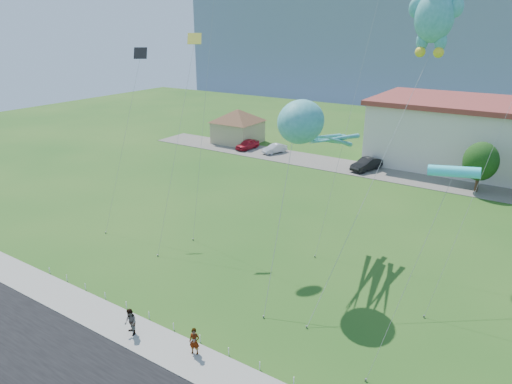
# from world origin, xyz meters

# --- Properties ---
(ground) EXTENTS (160.00, 160.00, 0.00)m
(ground) POSITION_xyz_m (0.00, 0.00, 0.00)
(ground) COLOR #1D4E15
(ground) RESTS_ON ground
(sidewalk) EXTENTS (80.00, 2.50, 0.10)m
(sidewalk) POSITION_xyz_m (0.00, -2.75, 0.05)
(sidewalk) COLOR gray
(sidewalk) RESTS_ON ground
(parking_strip) EXTENTS (70.00, 6.00, 0.06)m
(parking_strip) POSITION_xyz_m (0.00, 35.00, 0.03)
(parking_strip) COLOR #59544C
(parking_strip) RESTS_ON ground
(hill_ridge) EXTENTS (160.00, 50.00, 25.00)m
(hill_ridge) POSITION_xyz_m (0.00, 120.00, 12.50)
(hill_ridge) COLOR slate
(hill_ridge) RESTS_ON ground
(pavilion) EXTENTS (9.20, 9.20, 5.00)m
(pavilion) POSITION_xyz_m (-24.00, 38.00, 3.02)
(pavilion) COLOR tan
(pavilion) RESTS_ON ground
(rope_fence) EXTENTS (26.05, 0.05, 0.50)m
(rope_fence) POSITION_xyz_m (0.00, -1.30, 0.25)
(rope_fence) COLOR white
(rope_fence) RESTS_ON ground
(tree_near) EXTENTS (3.60, 3.60, 5.47)m
(tree_near) POSITION_xyz_m (10.00, 34.00, 3.39)
(tree_near) COLOR #3F2B19
(tree_near) RESTS_ON ground
(pedestrian_left) EXTENTS (0.67, 0.56, 1.57)m
(pedestrian_left) POSITION_xyz_m (1.45, -2.27, 0.89)
(pedestrian_left) COLOR gray
(pedestrian_left) RESTS_ON sidewalk
(pedestrian_right) EXTENTS (0.97, 0.88, 1.63)m
(pedestrian_right) POSITION_xyz_m (-2.69, -2.98, 0.92)
(pedestrian_right) COLOR gray
(pedestrian_right) RESTS_ON sidewalk
(parked_car_red) EXTENTS (2.02, 4.17, 1.37)m
(parked_car_red) POSITION_xyz_m (-20.49, 35.37, 0.74)
(parked_car_red) COLOR red
(parked_car_red) RESTS_ON parking_strip
(parked_car_silver) EXTENTS (2.40, 3.92, 1.22)m
(parked_car_silver) POSITION_xyz_m (-16.11, 35.65, 0.67)
(parked_car_silver) COLOR #B6B7BE
(parked_car_silver) RESTS_ON parking_strip
(parked_car_black) EXTENTS (2.87, 4.80, 1.49)m
(parked_car_black) POSITION_xyz_m (-2.58, 34.89, 0.81)
(parked_car_black) COLOR black
(parked_car_black) RESTS_ON parking_strip
(octopus_kite) EXTENTS (2.84, 12.95, 12.41)m
(octopus_kite) POSITION_xyz_m (1.80, 9.88, 10.25)
(octopus_kite) COLOR teal
(octopus_kite) RESTS_ON ground
(teddy_bear_kite) EXTENTS (3.89, 14.12, 20.38)m
(teddy_bear_kite) POSITION_xyz_m (7.56, 16.06, 17.75)
(teddy_bear_kite) COLOR teal
(teddy_bear_kite) RESTS_ON ground
(small_kite_cyan) EXTENTS (2.42, 4.18, 11.10)m
(small_kite_cyan) POSITION_xyz_m (12.03, 3.87, 10.57)
(small_kite_cyan) COLOR #34DEEA
(small_kite_cyan) RESTS_ON ground
(small_kite_yellow) EXTENTS (2.02, 7.77, 16.27)m
(small_kite_yellow) POSITION_xyz_m (-9.42, 10.91, 13.67)
(small_kite_yellow) COLOR gold
(small_kite_yellow) RESTS_ON ground
(small_kite_black) EXTENTS (1.29, 6.44, 15.04)m
(small_kite_black) POSITION_xyz_m (-15.00, 10.38, 12.72)
(small_kite_black) COLOR black
(small_kite_black) RESTS_ON ground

